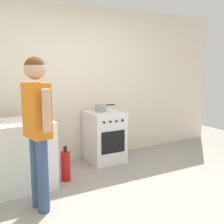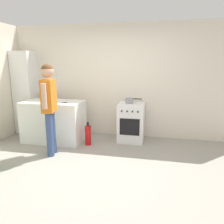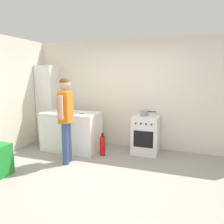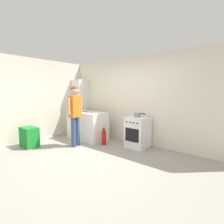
{
  "view_description": "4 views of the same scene",
  "coord_description": "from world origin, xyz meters",
  "views": [
    {
      "loc": [
        -1.79,
        -2.51,
        1.63
      ],
      "look_at": [
        0.12,
        0.91,
        0.96
      ],
      "focal_mm": 45.0,
      "sensor_mm": 36.0,
      "label": 1
    },
    {
      "loc": [
        0.91,
        -3.14,
        1.74
      ],
      "look_at": [
        0.09,
        0.72,
        0.84
      ],
      "focal_mm": 35.0,
      "sensor_mm": 36.0,
      "label": 2
    },
    {
      "loc": [
        1.2,
        -3.2,
        1.78
      ],
      "look_at": [
        -0.26,
        0.98,
        1.01
      ],
      "focal_mm": 35.0,
      "sensor_mm": 36.0,
      "label": 3
    },
    {
      "loc": [
        2.93,
        -2.53,
        1.54
      ],
      "look_at": [
        0.03,
        0.83,
        1.04
      ],
      "focal_mm": 28.0,
      "sensor_mm": 36.0,
      "label": 4
    }
  ],
  "objects": [
    {
      "name": "knife_utility",
      "position": [
        -1.39,
        1.23,
        0.9
      ],
      "size": [
        0.24,
        0.13,
        0.01
      ],
      "color": "silver",
      "rests_on": "counter_unit"
    },
    {
      "name": "person",
      "position": [
        -1.05,
        0.48,
        1.04
      ],
      "size": [
        0.25,
        0.56,
        1.71
      ],
      "color": "#384C7A",
      "rests_on": "ground"
    },
    {
      "name": "counter_unit",
      "position": [
        -1.35,
        1.2,
        0.45
      ],
      "size": [
        1.3,
        0.7,
        0.9
      ],
      "primitive_type": "cube",
      "color": "white",
      "rests_on": "ground"
    },
    {
      "name": "fire_extinguisher",
      "position": [
        -0.52,
        1.1,
        0.22
      ],
      "size": [
        0.13,
        0.13,
        0.5
      ],
      "color": "red",
      "rests_on": "ground"
    },
    {
      "name": "back_wall",
      "position": [
        0.0,
        1.95,
        1.3
      ],
      "size": [
        6.0,
        0.1,
        2.6
      ],
      "primitive_type": "cube",
      "color": "silver",
      "rests_on": "ground"
    },
    {
      "name": "ground_plane",
      "position": [
        0.0,
        0.0,
        0.0
      ],
      "size": [
        8.0,
        8.0,
        0.0
      ],
      "primitive_type": "plane",
      "color": "gray"
    },
    {
      "name": "knife_paring",
      "position": [
        -1.5,
        1.17,
        0.91
      ],
      "size": [
        0.21,
        0.03,
        0.01
      ],
      "color": "silver",
      "rests_on": "counter_unit"
    },
    {
      "name": "knife_chef",
      "position": [
        -1.09,
        1.04,
        0.9
      ],
      "size": [
        0.29,
        0.18,
        0.01
      ],
      "color": "silver",
      "rests_on": "counter_unit"
    },
    {
      "name": "pot",
      "position": [
        0.3,
        1.61,
        0.91
      ],
      "size": [
        0.36,
        0.18,
        0.12
      ],
      "color": "gray",
      "rests_on": "oven_left"
    },
    {
      "name": "larder_cabinet",
      "position": [
        -2.3,
        1.68,
        1.0
      ],
      "size": [
        0.48,
        0.44,
        2.0
      ],
      "primitive_type": "cube",
      "color": "white",
      "rests_on": "ground"
    },
    {
      "name": "side_wall_left",
      "position": [
        -2.6,
        0.4,
        1.3
      ],
      "size": [
        0.1,
        3.1,
        2.6
      ],
      "primitive_type": "cube",
      "color": "silver",
      "rests_on": "ground"
    },
    {
      "name": "oven_left",
      "position": [
        0.35,
        1.58,
        0.43
      ],
      "size": [
        0.56,
        0.62,
        0.85
      ],
      "color": "white",
      "rests_on": "ground"
    }
  ]
}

